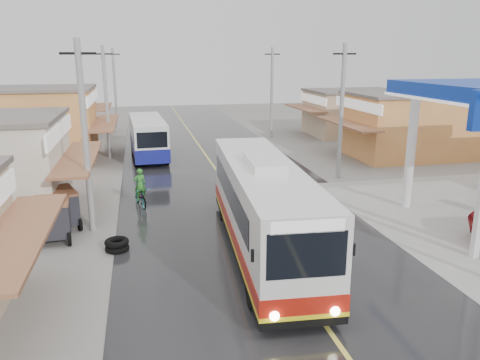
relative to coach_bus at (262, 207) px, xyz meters
The scene contains 12 objects.
ground 5.63m from the coach_bus, 85.73° to the right, with size 120.00×120.00×0.00m, color slate.
road 9.84m from the coach_bus, 87.65° to the left, with size 12.00×90.00×0.02m, color black.
centre_line 9.84m from the coach_bus, 87.65° to the left, with size 0.15×90.00×0.01m, color #D8CC4C.
shopfronts_left 17.96m from the coach_bus, 134.84° to the left, with size 11.00×44.00×5.20m, color tan, non-canonical shape.
utility_poles_left 12.68m from the coach_bus, 121.74° to the left, with size 1.60×50.00×8.00m, color gray, non-canonical shape.
utility_poles_right 12.31m from the coach_bus, 52.59° to the left, with size 1.60×36.00×8.00m, color gray, non-canonical shape.
coach_bus is the anchor object (origin of this frame).
second_bus 18.79m from the coach_bus, 101.75° to the left, with size 2.70×8.63×2.83m.
cyclist 8.05m from the coach_bus, 124.57° to the left, with size 1.08×1.94×1.98m.
tricycle_near 8.61m from the coach_bus, 160.18° to the left, with size 1.69×2.26×1.73m.
tricycle_far 9.14m from the coach_bus, 151.74° to the left, with size 2.10×2.39×1.69m.
tyre_stack 5.82m from the coach_bus, 168.26° to the left, with size 0.94×0.94×0.48m.
Camera 1 is at (-4.80, -10.95, 7.35)m, focal length 35.00 mm.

